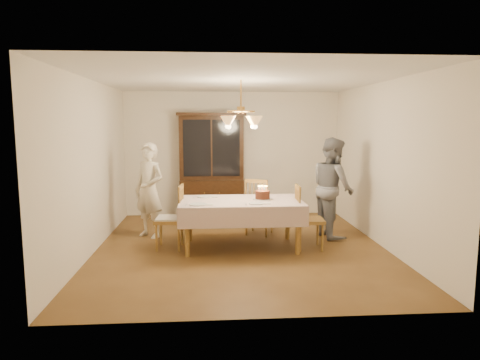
{
  "coord_description": "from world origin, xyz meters",
  "views": [
    {
      "loc": [
        -0.48,
        -6.55,
        1.96
      ],
      "look_at": [
        0.0,
        0.2,
        1.05
      ],
      "focal_mm": 32.0,
      "sensor_mm": 36.0,
      "label": 1
    }
  ],
  "objects": [
    {
      "name": "elderly_woman",
      "position": [
        -1.52,
        0.76,
        0.81
      ],
      "size": [
        0.71,
        0.66,
        1.62
      ],
      "primitive_type": "imported",
      "rotation": [
        0.0,
        0.0,
        -0.62
      ],
      "color": "#F4E8CE",
      "rests_on": "ground"
    },
    {
      "name": "chair_far_side",
      "position": [
        0.38,
        0.79,
        0.44
      ],
      "size": [
        0.58,
        0.57,
        1.0
      ],
      "color": "brown",
      "rests_on": "ground"
    },
    {
      "name": "chair_right_end",
      "position": [
        1.05,
        -0.12,
        0.44
      ],
      "size": [
        0.44,
        0.46,
        1.0
      ],
      "color": "brown",
      "rests_on": "ground"
    },
    {
      "name": "adult_in_grey",
      "position": [
        1.62,
        0.57,
        0.86
      ],
      "size": [
        0.77,
        0.92,
        1.71
      ],
      "primitive_type": "imported",
      "rotation": [
        0.0,
        0.0,
        1.72
      ],
      "color": "slate",
      "rests_on": "ground"
    },
    {
      "name": "birthday_cake",
      "position": [
        0.34,
        0.03,
        0.83
      ],
      "size": [
        0.3,
        0.3,
        0.22
      ],
      "color": "white",
      "rests_on": "dining_table"
    },
    {
      "name": "chandelier",
      "position": [
        -0.0,
        -0.0,
        1.98
      ],
      "size": [
        0.62,
        0.62,
        0.73
      ],
      "color": "#BF8C3F",
      "rests_on": "ground"
    },
    {
      "name": "place_setting_near_right",
      "position": [
        0.22,
        -0.32,
        0.77
      ],
      "size": [
        0.37,
        0.23,
        0.02
      ],
      "color": "white",
      "rests_on": "dining_table"
    },
    {
      "name": "chair_left_end",
      "position": [
        -1.11,
        0.03,
        0.45
      ],
      "size": [
        0.45,
        0.47,
        1.0
      ],
      "color": "brown",
      "rests_on": "ground"
    },
    {
      "name": "place_setting_far_left",
      "position": [
        -0.56,
        0.32,
        0.77
      ],
      "size": [
        0.39,
        0.24,
        0.02
      ],
      "color": "white",
      "rests_on": "dining_table"
    },
    {
      "name": "place_setting_near_left",
      "position": [
        -0.65,
        -0.34,
        0.77
      ],
      "size": [
        0.4,
        0.26,
        0.02
      ],
      "color": "white",
      "rests_on": "dining_table"
    },
    {
      "name": "room_shell",
      "position": [
        0.0,
        0.0,
        1.58
      ],
      "size": [
        5.0,
        5.0,
        5.0
      ],
      "color": "white",
      "rests_on": "ground"
    },
    {
      "name": "china_hutch",
      "position": [
        -0.44,
        2.25,
        1.04
      ],
      "size": [
        1.38,
        0.54,
        2.16
      ],
      "color": "black",
      "rests_on": "ground"
    },
    {
      "name": "ground",
      "position": [
        0.0,
        0.0,
        0.0
      ],
      "size": [
        5.0,
        5.0,
        0.0
      ],
      "primitive_type": "plane",
      "color": "#573818",
      "rests_on": "ground"
    },
    {
      "name": "dining_table",
      "position": [
        0.0,
        0.0,
        0.68
      ],
      "size": [
        1.9,
        1.1,
        0.76
      ],
      "color": "brown",
      "rests_on": "ground"
    }
  ]
}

